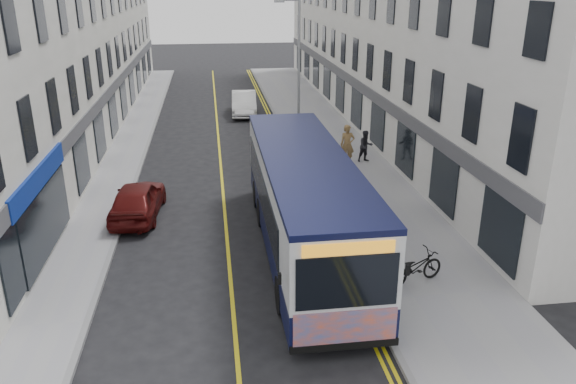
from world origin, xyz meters
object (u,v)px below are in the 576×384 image
object	(u,v)px
city_bus	(305,200)
car_maroon	(138,199)
streetlamp	(297,72)
bicycle	(415,267)
pedestrian_far	(366,146)
pedestrian_near	(347,145)
car_white	(244,103)

from	to	relation	value
city_bus	car_maroon	distance (m)	7.30
streetlamp	city_bus	distance (m)	12.04
streetlamp	car_maroon	bearing A→B (deg)	-134.39
streetlamp	city_bus	world-z (taller)	streetlamp
bicycle	pedestrian_far	xyz separation A→B (m)	(1.74, 12.13, 0.29)
pedestrian_near	city_bus	bearing A→B (deg)	-107.18
car_white	bicycle	bearing A→B (deg)	-78.48
city_bus	car_white	distance (m)	21.45
pedestrian_far	car_maroon	size ratio (longest dim) A/B	0.37
city_bus	car_maroon	bearing A→B (deg)	146.74
city_bus	pedestrian_far	size ratio (longest dim) A/B	7.48
bicycle	pedestrian_far	bearing A→B (deg)	-27.37
streetlamp	bicycle	xyz separation A→B (m)	(1.44, -14.45, -3.74)
pedestrian_near	car_white	xyz separation A→B (m)	(-4.37, 12.31, -0.35)
pedestrian_near	car_white	distance (m)	13.07
city_bus	car_maroon	world-z (taller)	city_bus
city_bus	streetlamp	bearing A→B (deg)	82.47
pedestrian_far	car_white	world-z (taller)	pedestrian_far
streetlamp	city_bus	size ratio (longest dim) A/B	0.66
city_bus	pedestrian_near	bearing A→B (deg)	67.87
bicycle	car_maroon	distance (m)	11.24
pedestrian_near	pedestrian_far	distance (m)	1.08
bicycle	car_maroon	size ratio (longest dim) A/B	0.46
bicycle	car_white	world-z (taller)	car_white
bicycle	pedestrian_far	distance (m)	12.26
car_maroon	city_bus	bearing A→B (deg)	151.43
car_maroon	pedestrian_near	bearing A→B (deg)	-147.44
bicycle	pedestrian_near	bearing A→B (deg)	-22.63
bicycle	car_white	xyz separation A→B (m)	(-3.66, 24.17, 0.14)
city_bus	pedestrian_near	xyz separation A→B (m)	(3.70, 9.09, -0.79)
city_bus	car_white	xyz separation A→B (m)	(-0.68, 21.40, -1.14)
car_white	car_maroon	xyz separation A→B (m)	(-5.35, -17.45, -0.05)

